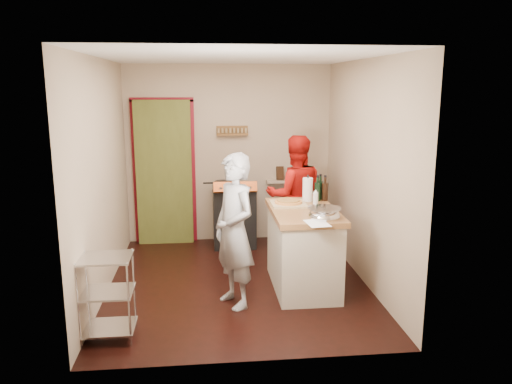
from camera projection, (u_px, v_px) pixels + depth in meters
floor at (238, 282)px, 5.95m from camera, size 3.50×3.50×0.00m
back_wall at (186, 166)px, 7.37m from camera, size 3.00×0.44×2.60m
left_wall at (102, 178)px, 5.52m from camera, size 0.04×3.50×2.60m
right_wall at (365, 173)px, 5.83m from camera, size 0.04×3.50×2.60m
ceiling at (236, 56)px, 5.40m from camera, size 3.00×3.50×0.02m
stove at (234, 215)px, 7.24m from camera, size 0.60×0.63×1.00m
wire_shelving at (107, 293)px, 4.55m from camera, size 0.48×0.40×0.80m
island at (303, 246)px, 5.72m from camera, size 0.74×1.38×1.24m
person_stripe at (234, 231)px, 5.18m from camera, size 0.62×0.71×1.63m
person_red at (295, 196)px, 6.81m from camera, size 0.81×0.63×1.65m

